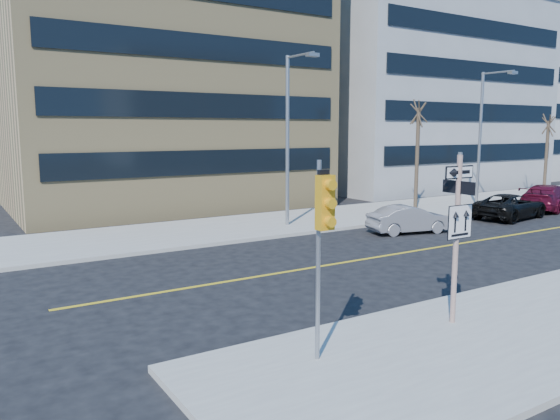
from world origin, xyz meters
TOP-DOWN VIEW (x-y plane):
  - ground at (0.00, 0.00)m, footprint 120.00×120.00m
  - far_sidewalk at (18.00, 12.00)m, footprint 66.00×6.00m
  - road_centerline at (12.00, 4.00)m, footprint 40.00×0.14m
  - sign_pole at (0.00, -2.51)m, footprint 0.92×0.92m
  - traffic_signal at (-4.00, -2.66)m, footprint 0.32×0.45m
  - parked_car_b at (8.04, 6.88)m, footprint 2.19×4.08m
  - parked_car_c at (15.63, 6.98)m, footprint 2.88×5.08m
  - parked_car_d at (20.28, 7.74)m, footprint 3.58×5.68m
  - streetlight_a at (4.00, 10.76)m, footprint 0.55×2.25m
  - streetlight_b at (18.00, 10.76)m, footprint 0.55×2.25m
  - street_tree_west at (13.00, 11.30)m, footprint 1.80×1.80m
  - street_tree_east at (26.00, 11.60)m, footprint 1.80×1.80m
  - building_brick at (2.00, 25.00)m, footprint 18.00×18.00m
  - building_grey_mid at (24.00, 24.00)m, footprint 20.00×16.00m
  - building_grey_far at (45.00, 27.00)m, footprint 18.00×18.00m

SIDE VIEW (x-z plane):
  - ground at x=0.00m, z-range 0.00..0.00m
  - road_centerline at x=12.00m, z-range 0.00..0.01m
  - far_sidewalk at x=18.00m, z-range 0.00..0.15m
  - parked_car_b at x=8.04m, z-range 0.00..1.28m
  - parked_car_c at x=15.63m, z-range 0.00..1.34m
  - parked_car_d at x=20.28m, z-range 0.00..1.53m
  - sign_pole at x=0.00m, z-range 0.41..4.47m
  - traffic_signal at x=-4.00m, z-range 1.03..5.03m
  - streetlight_a at x=4.00m, z-range 0.76..8.76m
  - streetlight_b at x=18.00m, z-range 0.76..8.76m
  - street_tree_east at x=26.00m, z-range 2.07..7.82m
  - street_tree_west at x=13.00m, z-range 2.35..8.70m
  - building_grey_mid at x=24.00m, z-range 0.00..15.00m
  - building_grey_far at x=45.00m, z-range 0.00..16.00m
  - building_brick at x=2.00m, z-range 0.00..18.00m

